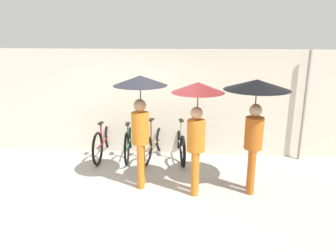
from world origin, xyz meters
The scene contains 10 objects.
ground_plane centered at (0.00, 0.00, 0.00)m, with size 30.00×30.00×0.00m, color #9E998E.
back_wall centered at (0.00, 2.22, 1.23)m, with size 11.14×0.12×2.45m.
parked_bicycle_0 centered at (-0.89, 1.87, 0.38)m, with size 0.44×1.81×1.02m.
parked_bicycle_1 centered at (-0.30, 1.90, 0.38)m, with size 0.44×1.75×1.03m.
parked_bicycle_2 centered at (0.30, 1.84, 0.36)m, with size 0.57×1.65×1.08m.
parked_bicycle_3 centered at (0.89, 1.90, 0.36)m, with size 0.46×1.73×1.06m.
pedestrian_leading centered at (0.22, 0.47, 1.63)m, with size 0.98×0.98×2.08m.
pedestrian_center centered at (1.24, 0.26, 1.54)m, with size 0.92×0.92×2.01m.
pedestrian_trailing centered at (2.25, 0.41, 1.67)m, with size 1.15×1.15×2.05m.
awning_pole centered at (3.63, 2.01, 1.23)m, with size 0.07×0.07×2.46m.
Camera 1 is at (1.16, -5.25, 2.83)m, focal length 35.00 mm.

